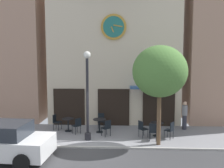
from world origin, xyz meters
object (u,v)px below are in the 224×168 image
Objects in this scene: pedestrian_grey at (185,115)px; street_tree at (160,72)px; cafe_chair_corner at (153,130)px; cafe_chair_under_awning at (101,120)px; cafe_table_center_left at (99,123)px; cafe_table_center_right at (68,122)px; cafe_chair_near_tree at (107,127)px; cafe_table_center at (157,126)px; cafe_chair_near_lamp at (170,129)px; cafe_chair_left_end at (142,128)px; street_lamp at (87,96)px; cafe_chair_facing_street at (56,121)px; cafe_chair_mid_row at (77,125)px.

street_tree is at bearing -125.26° from pedestrian_grey.
cafe_chair_corner and cafe_chair_under_awning have the same top height.
cafe_table_center_right is at bearing 176.04° from cafe_table_center_left.
street_tree is at bearing -41.44° from cafe_chair_under_awning.
cafe_chair_near_tree is (-2.60, 1.13, -3.03)m from street_tree.
cafe_table_center is 3.43m from cafe_chair_under_awning.
cafe_chair_under_awning is at bearing 156.50° from cafe_table_center.
street_tree is at bearing -31.29° from cafe_table_center_left.
cafe_chair_left_end is at bearing 173.09° from cafe_chair_near_lamp.
cafe_chair_under_awning is 2.87m from cafe_chair_left_end.
cafe_chair_under_awning is at bearing 77.47° from street_lamp.
cafe_chair_corner is at bearing -134.69° from pedestrian_grey.
cafe_chair_facing_street is 0.54× the size of pedestrian_grey.
cafe_chair_near_lamp and cafe_chair_near_tree have the same top height.
cafe_table_center is at bearing -7.56° from cafe_table_center_right.
cafe_chair_near_lamp is at bearing -35.90° from cafe_table_center.
street_lamp is 5.05× the size of cafe_chair_near_lamp.
cafe_chair_under_awning is at bearing 144.72° from cafe_chair_left_end.
street_lamp reaches higher than cafe_table_center.
cafe_table_center is at bearing -9.62° from cafe_table_center_left.
street_lamp is 5.05× the size of cafe_chair_mid_row.
cafe_chair_near_lamp is 3.34m from cafe_chair_near_tree.
cafe_chair_mid_row is at bearing -163.35° from cafe_table_center_left.
cafe_chair_corner is 1.00× the size of cafe_chair_left_end.
cafe_chair_mid_row is 1.71m from cafe_chair_under_awning.
cafe_chair_near_lamp is at bearing -7.22° from cafe_chair_mid_row.
cafe_table_center_left is at bearing 122.37° from cafe_chair_near_tree.
street_tree is 5.34× the size of cafe_chair_near_tree.
cafe_table_center is 0.83× the size of cafe_chair_left_end.
street_tree is at bearing -22.14° from cafe_table_center_right.
cafe_chair_mid_row is 1.00× the size of cafe_chair_under_awning.
pedestrian_grey is (7.58, 0.40, 0.33)m from cafe_chair_facing_street.
cafe_table_center_right is at bearing 132.73° from street_lamp.
cafe_chair_corner is at bearing -42.74° from cafe_chair_left_end.
cafe_chair_near_tree is at bearing 166.80° from cafe_chair_corner.
cafe_table_center is 2.70m from cafe_chair_near_tree.
cafe_table_center_left is at bearing 170.38° from cafe_table_center.
cafe_chair_under_awning reaches higher than cafe_table_center_right.
street_tree reaches higher than cafe_chair_left_end.
cafe_chair_near_tree reaches higher than cafe_table_center_right.
street_tree is 5.34× the size of cafe_chair_near_lamp.
cafe_chair_corner is 0.71m from cafe_chair_left_end.
cafe_chair_near_lamp and cafe_chair_left_end have the same top height.
pedestrian_grey reaches higher than cafe_table_center.
street_tree is 3.31m from cafe_table_center.
cafe_chair_near_tree and cafe_chair_left_end have the same top height.
cafe_table_center is 0.86m from cafe_chair_left_end.
cafe_chair_near_lamp is at bearing -25.80° from cafe_chair_under_awning.
cafe_chair_near_tree is at bearing 175.58° from cafe_chair_near_lamp.
cafe_chair_corner is at bearing -110.63° from cafe_table_center.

